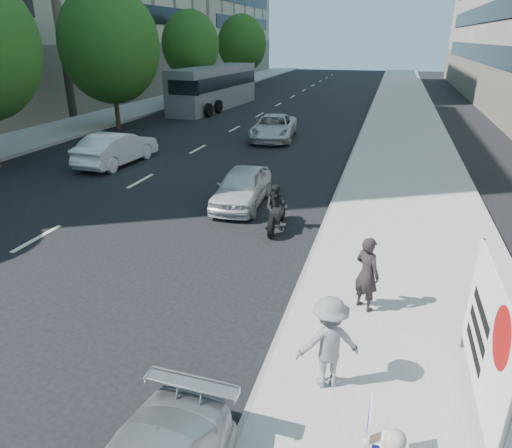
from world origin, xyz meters
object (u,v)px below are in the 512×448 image
(motorcycle, at_px, (276,210))
(white_sedan_far, at_px, (274,127))
(jogger, at_px, (329,343))
(bus, at_px, (215,88))
(white_sedan_mid, at_px, (117,148))
(white_sedan_near, at_px, (242,187))
(pedestrian_woman, at_px, (367,274))
(protest_banner, at_px, (487,339))

(motorcycle, bearing_deg, white_sedan_far, 100.59)
(jogger, height_order, bus, bus)
(white_sedan_far, xyz_separation_m, bus, (-7.75, 10.83, 0.95))
(white_sedan_mid, distance_m, white_sedan_far, 9.27)
(white_sedan_mid, bearing_deg, jogger, 137.51)
(bus, bearing_deg, white_sedan_near, -62.79)
(white_sedan_near, bearing_deg, jogger, -66.25)
(pedestrian_woman, xyz_separation_m, white_sedan_mid, (-11.82, 9.48, -0.21))
(jogger, relative_size, motorcycle, 0.79)
(pedestrian_woman, distance_m, white_sedan_near, 7.40)
(protest_banner, xyz_separation_m, bus, (-15.81, 30.08, 0.23))
(jogger, bearing_deg, white_sedan_far, -97.42)
(protest_banner, bearing_deg, motorcycle, 126.67)
(jogger, height_order, white_sedan_near, jogger)
(jogger, bearing_deg, white_sedan_near, -87.60)
(bus, bearing_deg, motorcycle, -60.99)
(white_sedan_near, distance_m, white_sedan_mid, 8.13)
(protest_banner, xyz_separation_m, white_sedan_mid, (-13.64, 11.84, -0.65))
(jogger, xyz_separation_m, motorcycle, (-2.45, 6.46, -0.32))
(motorcycle, relative_size, bus, 0.17)
(white_sedan_near, height_order, bus, bus)
(white_sedan_mid, xyz_separation_m, bus, (-2.17, 18.23, 0.89))
(jogger, xyz_separation_m, protest_banner, (2.26, 0.14, 0.44))
(pedestrian_woman, bearing_deg, white_sedan_near, -14.16)
(pedestrian_woman, height_order, motorcycle, pedestrian_woman)
(pedestrian_woman, xyz_separation_m, bus, (-13.99, 27.72, 0.67))
(jogger, xyz_separation_m, pedestrian_woman, (0.44, 2.51, 0.00))
(jogger, distance_m, bus, 33.13)
(white_sedan_near, distance_m, bus, 23.87)
(white_sedan_far, bearing_deg, motorcycle, -81.24)
(jogger, distance_m, white_sedan_far, 20.24)
(white_sedan_far, distance_m, bus, 13.35)
(protest_banner, xyz_separation_m, motorcycle, (-4.70, 6.32, -0.76))
(white_sedan_near, height_order, white_sedan_mid, white_sedan_mid)
(white_sedan_far, distance_m, motorcycle, 13.36)
(jogger, relative_size, pedestrian_woman, 1.00)
(pedestrian_woman, bearing_deg, protest_banner, 165.09)
(protest_banner, bearing_deg, bus, 117.72)
(white_sedan_far, bearing_deg, bus, 119.79)
(white_sedan_mid, distance_m, motorcycle, 10.51)
(protest_banner, height_order, white_sedan_mid, protest_banner)
(pedestrian_woman, bearing_deg, bus, -25.65)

